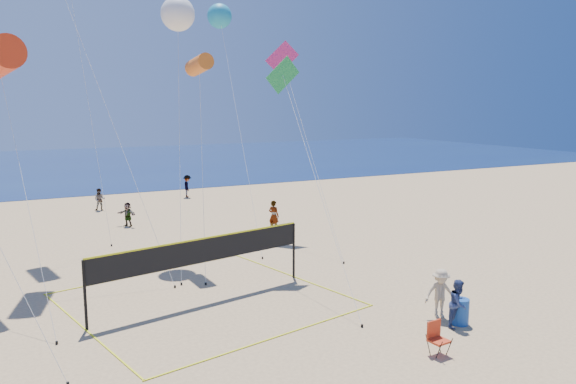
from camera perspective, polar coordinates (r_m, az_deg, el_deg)
name	(u,v)px	position (r m, az deg, el deg)	size (l,w,h in m)	color
ocean	(67,165)	(72.02, -21.53, 2.57)	(140.00, 50.00, 0.03)	navy
bystander_a	(458,303)	(19.56, 16.93, -10.78)	(0.78, 0.61, 1.61)	navy
bystander_b	(440,293)	(20.21, 15.23, -9.90)	(1.11, 0.64, 1.71)	tan
far_person_1	(128,214)	(34.91, -15.98, -2.20)	(1.34, 0.43, 1.45)	gray
far_person_2	(274,216)	(32.22, -1.46, -2.44)	(0.66, 0.43, 1.80)	gray
far_person_3	(100,200)	(40.57, -18.58, -0.73)	(0.74, 0.58, 1.53)	gray
far_person_4	(187,186)	(44.62, -10.18, 0.59)	(1.13, 0.65, 1.75)	gray
camp_chair	(437,336)	(17.49, 14.86, -13.95)	(0.58, 0.70, 1.10)	red
trash_barrel	(460,312)	(19.93, 17.08, -11.53)	(0.58, 0.58, 0.87)	#164493
volleyball_net	(203,258)	(21.13, -8.66, -6.61)	(10.66, 10.55, 2.40)	black
kite_2	(199,65)	(26.33, -9.01, 12.61)	(1.71, 4.92, 9.51)	orange
kite_4	(286,87)	(24.46, -0.17, 10.67)	(1.80, 7.92, 9.33)	#1F9143
kite_5	(285,66)	(31.58, -0.35, 12.65)	(1.71, 7.94, 10.72)	#B92673
kite_6	(178,14)	(28.55, -11.13, 17.31)	(2.85, 6.71, 12.31)	white
kite_7	(220,16)	(34.48, -6.97, 17.31)	(2.09, 9.42, 13.03)	teal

